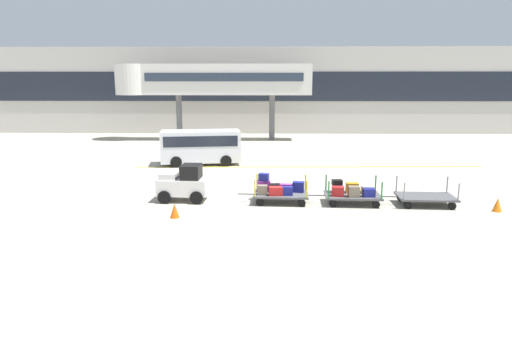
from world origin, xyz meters
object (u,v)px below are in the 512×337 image
Objects in this scene: baggage_tug at (184,184)px; baggage_cart_lead at (279,190)px; baggage_cart_tail at (426,197)px; safety_cone_far at (497,205)px; shuttle_van at (201,145)px; baggage_cart_middle at (352,192)px; safety_cone_near at (175,211)px.

baggage_cart_lead is at bearing -2.04° from baggage_tug.
baggage_cart_tail reaches higher than safety_cone_far.
baggage_cart_tail is 0.60× the size of shuttle_van.
baggage_cart_middle is at bearing -2.73° from baggage_tug.
baggage_tug is at bearing 92.00° from safety_cone_near.
safety_cone_far is (12.68, -1.33, -0.48)m from baggage_tug.
baggage_tug is 8.57m from shuttle_van.
safety_cone_far is (12.59, 1.09, 0.00)m from safety_cone_near.
baggage_tug reaches higher than safety_cone_far.
baggage_cart_middle reaches higher than safety_cone_far.
baggage_tug is 10.17m from baggage_cart_tail.
baggage_tug is 0.71× the size of baggage_cart_lead.
baggage_cart_middle is at bearing 169.86° from safety_cone_far.
shuttle_van reaches higher than safety_cone_far.
baggage_cart_middle reaches higher than safety_cone_near.
baggage_cart_middle is 5.51× the size of safety_cone_far.
shuttle_van is at bearing 93.12° from safety_cone_near.
baggage_cart_tail is (10.15, -0.50, -0.41)m from baggage_tug.
safety_cone_far is at bearing -6.00° from baggage_tug.
baggage_cart_lead is at bearing -62.19° from shuttle_van.
baggage_tug is at bearing 177.96° from baggage_cart_lead.
shuttle_van is at bearing 93.44° from baggage_tug.
baggage_cart_middle is 3.04m from baggage_cart_tail.
baggage_cart_middle is 5.65m from safety_cone_far.
shuttle_van is at bearing 130.66° from baggage_cart_middle.
baggage_cart_lead is at bearing 172.14° from safety_cone_far.
baggage_cart_middle is 0.60× the size of shuttle_van.
baggage_cart_tail is at bearing -2.80° from baggage_tug.
baggage_cart_middle is 5.51× the size of safety_cone_near.
baggage_tug is 3.91× the size of safety_cone_far.
safety_cone_near is 12.64m from safety_cone_far.
shuttle_van is 9.16× the size of safety_cone_far.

